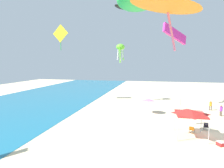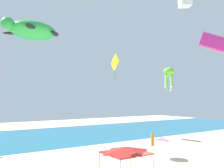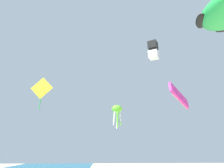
{
  "view_description": "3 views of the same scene",
  "coord_description": "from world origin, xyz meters",
  "views": [
    {
      "loc": [
        -21.27,
        5.82,
        7.64
      ],
      "look_at": [
        1.18,
        10.87,
        5.11
      ],
      "focal_mm": 30.2,
      "sensor_mm": 36.0,
      "label": 1
    },
    {
      "loc": [
        -12.43,
        -13.26,
        6.57
      ],
      "look_at": [
        1.18,
        7.14,
        8.1
      ],
      "focal_mm": 39.01,
      "sensor_mm": 36.0,
      "label": 2
    },
    {
      "loc": [
        -15.76,
        14.54,
        4.61
      ],
      "look_at": [
        1.18,
        13.72,
        10.3
      ],
      "focal_mm": 31.51,
      "sensor_mm": 36.0,
      "label": 3
    }
  ],
  "objects": [
    {
      "name": "kite_diamond_yellow",
      "position": [
        12.91,
        23.74,
        13.24
      ],
      "size": [
        0.57,
        3.45,
        4.96
      ],
      "rotation": [
        0.0,
        0.0,
        1.51
      ],
      "color": "yellow"
    },
    {
      "name": "kite_parafoil_magenta",
      "position": [
        13.81,
        2.48,
        12.7
      ],
      "size": [
        4.59,
        4.35,
        3.58
      ],
      "rotation": [
        0.0,
        0.0,
        5.46
      ],
      "color": "#E02D9E"
    },
    {
      "name": "kite_octopus_lime",
      "position": [
        14.89,
        12.29,
        10.57
      ],
      "size": [
        1.63,
        1.63,
        3.61
      ],
      "rotation": [
        0.0,
        0.0,
        1.09
      ],
      "color": "#66D82D"
    },
    {
      "name": "kite_box_black",
      "position": [
        11.95,
        6.6,
        19.74
      ],
      "size": [
        1.98,
        1.95,
        3.05
      ],
      "rotation": [
        0.0,
        0.0,
        1.05
      ],
      "color": "black"
    }
  ]
}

